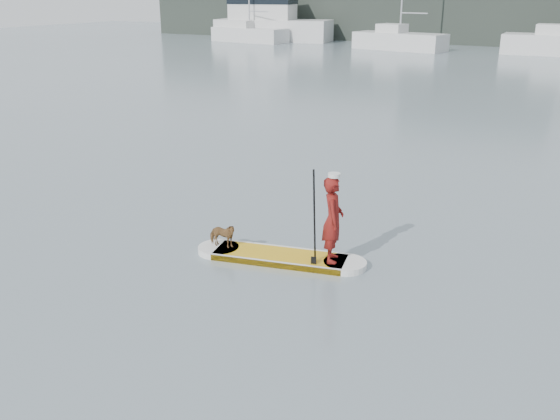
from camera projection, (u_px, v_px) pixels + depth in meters
The scene contains 9 objects.
ground at pixel (418, 306), 10.08m from camera, with size 140.00×140.00×0.00m, color slate.
paddleboard at pixel (280, 257), 11.80m from camera, with size 3.25×1.31×0.12m.
paddler at pixel (333, 219), 11.25m from camera, with size 0.58×0.38×1.60m, color maroon.
white_cap at pixel (334, 175), 10.97m from camera, with size 0.22×0.22×0.07m, color silver.
dog at pixel (222, 235), 12.01m from camera, with size 0.26×0.58×0.49m, color brown.
paddle at pixel (314, 229), 11.12m from camera, with size 0.10×0.30×2.00m.
sailboat_a at pixel (249, 34), 59.70m from camera, with size 8.01×3.58×11.22m.
sailboat_c at pixel (399, 40), 51.95m from camera, with size 8.07×3.95×11.10m.
motor_yacht_b at pixel (269, 19), 60.78m from camera, with size 11.63×5.56×7.37m.
Camera 1 is at (2.29, -8.96, 4.85)m, focal length 40.00 mm.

